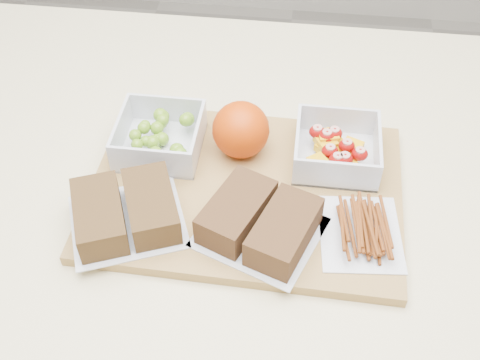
{
  "coord_description": "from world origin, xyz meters",
  "views": [
    {
      "loc": [
        0.07,
        -0.54,
        1.52
      ],
      "look_at": [
        -0.0,
        0.01,
        0.93
      ],
      "focal_mm": 45.0,
      "sensor_mm": 36.0,
      "label": 1
    }
  ],
  "objects_px": {
    "pretzel_bag": "(361,227)",
    "orange": "(241,130)",
    "fruit_container": "(336,150)",
    "grape_container": "(161,137)",
    "sandwich_bag_center": "(260,222)",
    "cutting_board": "(246,191)",
    "sandwich_bag_left": "(126,211)"
  },
  "relations": [
    {
      "from": "pretzel_bag",
      "to": "orange",
      "type": "bearing_deg",
      "value": 141.92
    },
    {
      "from": "fruit_container",
      "to": "pretzel_bag",
      "type": "relative_size",
      "value": 0.88
    },
    {
      "from": "grape_container",
      "to": "sandwich_bag_center",
      "type": "height_order",
      "value": "grape_container"
    },
    {
      "from": "cutting_board",
      "to": "grape_container",
      "type": "height_order",
      "value": "grape_container"
    },
    {
      "from": "orange",
      "to": "sandwich_bag_left",
      "type": "relative_size",
      "value": 0.45
    },
    {
      "from": "pretzel_bag",
      "to": "fruit_container",
      "type": "bearing_deg",
      "value": 104.79
    },
    {
      "from": "orange",
      "to": "cutting_board",
      "type": "bearing_deg",
      "value": -77.4
    },
    {
      "from": "fruit_container",
      "to": "orange",
      "type": "height_order",
      "value": "orange"
    },
    {
      "from": "grape_container",
      "to": "sandwich_bag_center",
      "type": "bearing_deg",
      "value": -41.65
    },
    {
      "from": "grape_container",
      "to": "sandwich_bag_left",
      "type": "bearing_deg",
      "value": -95.98
    },
    {
      "from": "fruit_container",
      "to": "sandwich_bag_center",
      "type": "xyz_separation_m",
      "value": [
        -0.09,
        -0.14,
        0.0
      ]
    },
    {
      "from": "sandwich_bag_center",
      "to": "pretzel_bag",
      "type": "bearing_deg",
      "value": 6.3
    },
    {
      "from": "sandwich_bag_left",
      "to": "pretzel_bag",
      "type": "distance_m",
      "value": 0.3
    },
    {
      "from": "cutting_board",
      "to": "grape_container",
      "type": "bearing_deg",
      "value": 155.45
    },
    {
      "from": "sandwich_bag_center",
      "to": "fruit_container",
      "type": "bearing_deg",
      "value": 57.47
    },
    {
      "from": "cutting_board",
      "to": "sandwich_bag_center",
      "type": "distance_m",
      "value": 0.09
    },
    {
      "from": "cutting_board",
      "to": "pretzel_bag",
      "type": "relative_size",
      "value": 3.2
    },
    {
      "from": "cutting_board",
      "to": "fruit_container",
      "type": "relative_size",
      "value": 3.62
    },
    {
      "from": "grape_container",
      "to": "orange",
      "type": "relative_size",
      "value": 1.45
    },
    {
      "from": "cutting_board",
      "to": "pretzel_bag",
      "type": "height_order",
      "value": "pretzel_bag"
    },
    {
      "from": "cutting_board",
      "to": "sandwich_bag_left",
      "type": "distance_m",
      "value": 0.17
    },
    {
      "from": "sandwich_bag_left",
      "to": "sandwich_bag_center",
      "type": "height_order",
      "value": "same"
    },
    {
      "from": "orange",
      "to": "pretzel_bag",
      "type": "relative_size",
      "value": 0.61
    },
    {
      "from": "cutting_board",
      "to": "sandwich_bag_center",
      "type": "height_order",
      "value": "sandwich_bag_center"
    },
    {
      "from": "sandwich_bag_left",
      "to": "grape_container",
      "type": "bearing_deg",
      "value": 84.02
    },
    {
      "from": "sandwich_bag_left",
      "to": "pretzel_bag",
      "type": "height_order",
      "value": "sandwich_bag_left"
    },
    {
      "from": "fruit_container",
      "to": "sandwich_bag_left",
      "type": "distance_m",
      "value": 0.3
    },
    {
      "from": "cutting_board",
      "to": "grape_container",
      "type": "xyz_separation_m",
      "value": [
        -0.13,
        0.06,
        0.03
      ]
    },
    {
      "from": "grape_container",
      "to": "orange",
      "type": "distance_m",
      "value": 0.12
    },
    {
      "from": "fruit_container",
      "to": "orange",
      "type": "relative_size",
      "value": 1.44
    },
    {
      "from": "orange",
      "to": "sandwich_bag_left",
      "type": "xyz_separation_m",
      "value": [
        -0.13,
        -0.15,
        -0.02
      ]
    },
    {
      "from": "grape_container",
      "to": "sandwich_bag_left",
      "type": "height_order",
      "value": "grape_container"
    }
  ]
}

